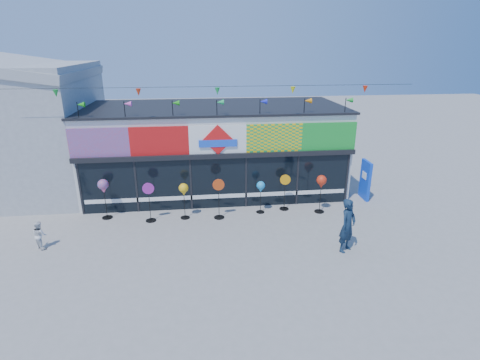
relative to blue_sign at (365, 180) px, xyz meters
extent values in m
plane|color=gray|center=(-6.82, -3.69, -0.92)|extent=(80.00, 80.00, 0.00)
cube|color=silver|center=(-6.82, 2.31, 1.08)|extent=(12.00, 5.00, 4.00)
cube|color=black|center=(-6.82, -0.25, 0.23)|extent=(11.60, 0.12, 2.30)
cube|color=black|center=(-6.82, -0.29, 1.48)|extent=(12.00, 0.30, 0.20)
cube|color=white|center=(-6.82, -0.28, -0.37)|extent=(11.40, 0.10, 0.18)
cube|color=black|center=(-6.82, 2.31, 3.13)|extent=(12.20, 5.20, 0.10)
cube|color=black|center=(-12.62, -0.26, 0.23)|extent=(0.08, 0.14, 2.30)
cube|color=black|center=(-10.32, -0.26, 0.23)|extent=(0.08, 0.14, 2.30)
cube|color=black|center=(-8.02, -0.26, 0.23)|extent=(0.08, 0.14, 2.30)
cube|color=black|center=(-5.62, -0.26, 0.23)|extent=(0.08, 0.14, 2.30)
cube|color=black|center=(-3.32, -0.26, 0.23)|extent=(0.08, 0.14, 2.30)
cube|color=black|center=(-1.02, -0.26, 0.23)|extent=(0.08, 0.14, 2.30)
cube|color=red|center=(-11.62, -0.27, 2.18)|extent=(2.40, 0.08, 1.20)
cube|color=red|center=(-9.22, -0.27, 2.18)|extent=(2.40, 0.08, 1.20)
cube|color=white|center=(-6.82, -0.27, 2.18)|extent=(2.40, 0.08, 1.20)
cube|color=yellow|center=(-4.42, -0.27, 2.18)|extent=(2.40, 0.08, 1.20)
cube|color=green|center=(-2.02, -0.27, 2.18)|extent=(2.40, 0.08, 1.20)
cube|color=red|center=(-6.82, -0.33, 2.18)|extent=(1.27, 0.06, 1.27)
cube|color=blue|center=(-6.82, -0.35, 2.03)|extent=(1.60, 0.05, 0.30)
cube|color=red|center=(-10.85, -0.21, 0.13)|extent=(0.78, 0.03, 0.78)
cube|color=#E1A20B|center=(-9.51, -0.21, 0.29)|extent=(0.92, 0.03, 0.92)
cube|color=#F8AD14|center=(-8.17, -0.21, 0.56)|extent=(0.78, 0.03, 0.78)
cube|color=#C44012|center=(-6.82, -0.21, 0.12)|extent=(0.92, 0.03, 0.92)
cube|color=yellow|center=(-5.48, -0.21, 0.31)|extent=(0.78, 0.03, 0.78)
cube|color=blue|center=(-4.14, -0.21, 0.66)|extent=(0.92, 0.03, 0.92)
cube|color=#2D9D18|center=(-2.80, -0.21, 0.05)|extent=(0.78, 0.03, 0.78)
cylinder|color=black|center=(-12.32, -0.04, 3.43)|extent=(0.03, 0.03, 0.70)
cone|color=#1A9817|center=(-12.18, -0.04, 3.68)|extent=(0.30, 0.22, 0.22)
cylinder|color=black|center=(-10.52, -0.04, 3.43)|extent=(0.03, 0.03, 0.70)
cone|color=#E54CB7|center=(-10.38, -0.04, 3.68)|extent=(0.30, 0.22, 0.22)
cylinder|color=black|center=(-8.62, -0.04, 3.43)|extent=(0.03, 0.03, 0.70)
cone|color=#1B9617|center=(-8.48, -0.04, 3.68)|extent=(0.30, 0.22, 0.22)
cylinder|color=black|center=(-6.82, -0.04, 3.43)|extent=(0.03, 0.03, 0.70)
cone|color=green|center=(-6.68, -0.04, 3.68)|extent=(0.30, 0.22, 0.22)
cylinder|color=black|center=(-5.02, -0.04, 3.43)|extent=(0.03, 0.03, 0.70)
cone|color=#1721C4|center=(-4.88, -0.04, 3.68)|extent=(0.30, 0.22, 0.22)
cylinder|color=black|center=(-3.12, -0.04, 3.43)|extent=(0.03, 0.03, 0.70)
cone|color=orange|center=(-2.98, -0.04, 3.68)|extent=(0.30, 0.22, 0.22)
cylinder|color=black|center=(-1.32, -0.04, 3.43)|extent=(0.03, 0.03, 0.70)
cone|color=green|center=(-1.18, -0.04, 3.68)|extent=(0.30, 0.22, 0.22)
cylinder|color=black|center=(-6.82, -0.69, 4.38)|extent=(16.00, 0.01, 0.01)
cone|color=green|center=(-12.82, -0.69, 4.20)|extent=(0.20, 0.20, 0.28)
cone|color=red|center=(-9.82, -0.69, 4.20)|extent=(0.20, 0.20, 0.28)
cone|color=green|center=(-6.82, -0.69, 4.20)|extent=(0.20, 0.20, 0.28)
cone|color=yellow|center=(-3.82, -0.69, 4.20)|extent=(0.20, 0.20, 0.28)
cone|color=#FC2C0D|center=(-0.82, -0.69, 4.20)|extent=(0.20, 0.20, 0.28)
cube|color=#AAADB0|center=(-16.82, 3.31, 2.08)|extent=(8.00, 7.00, 6.00)
cube|color=blue|center=(0.00, 0.00, 0.00)|extent=(0.14, 0.91, 1.82)
cube|color=white|center=(-0.07, 0.00, 0.22)|extent=(0.04, 0.41, 0.32)
cylinder|color=black|center=(-11.54, -0.80, -0.90)|extent=(0.43, 0.43, 0.03)
cylinder|color=black|center=(-11.54, -0.80, -0.18)|extent=(0.03, 0.03, 1.41)
sphere|color=#F7528E|center=(-11.54, -0.80, 0.58)|extent=(0.43, 0.43, 0.43)
cone|color=#F7528E|center=(-11.54, -0.80, 0.31)|extent=(0.22, 0.22, 0.19)
cylinder|color=black|center=(-9.70, -1.30, -0.90)|extent=(0.42, 0.42, 0.03)
cylinder|color=black|center=(-9.70, -1.30, -0.20)|extent=(0.03, 0.03, 1.37)
cylinder|color=#A12298|center=(-9.70, -1.30, 0.51)|extent=(0.47, 0.08, 0.46)
cylinder|color=black|center=(-8.31, -1.18, -0.90)|extent=(0.39, 0.39, 0.03)
cylinder|color=black|center=(-8.31, -1.18, -0.26)|extent=(0.02, 0.02, 1.26)
sphere|color=yellow|center=(-8.31, -1.18, 0.42)|extent=(0.39, 0.39, 0.39)
cone|color=yellow|center=(-8.31, -1.18, 0.18)|extent=(0.19, 0.19, 0.17)
cylinder|color=black|center=(-6.89, -1.33, -0.90)|extent=(0.44, 0.44, 0.03)
cylinder|color=black|center=(-6.89, -1.33, -0.17)|extent=(0.03, 0.03, 1.42)
cylinder|color=#C94013|center=(-6.89, -1.33, 0.56)|extent=(0.48, 0.06, 0.48)
cylinder|color=black|center=(-5.09, -0.99, -0.90)|extent=(0.36, 0.36, 0.03)
cylinder|color=black|center=(-5.09, -0.99, -0.31)|extent=(0.02, 0.02, 1.17)
sphere|color=#198ED5|center=(-5.09, -0.99, 0.32)|extent=(0.36, 0.36, 0.36)
cone|color=#198ED5|center=(-5.09, -0.99, 0.10)|extent=(0.18, 0.18, 0.16)
cylinder|color=black|center=(-3.99, -0.79, -0.90)|extent=(0.41, 0.41, 0.03)
cylinder|color=black|center=(-3.99, -0.79, -0.22)|extent=(0.02, 0.02, 1.33)
cylinder|color=orange|center=(-3.99, -0.79, 0.46)|extent=(0.45, 0.09, 0.45)
cylinder|color=black|center=(-2.55, -1.24, -0.90)|extent=(0.42, 0.42, 0.03)
cylinder|color=black|center=(-2.55, -1.24, -0.20)|extent=(0.03, 0.03, 1.38)
sphere|color=red|center=(-2.55, -1.24, 0.55)|extent=(0.42, 0.42, 0.42)
cone|color=red|center=(-2.55, -1.24, 0.28)|extent=(0.21, 0.21, 0.19)
imported|color=#13263C|center=(-2.65, -4.47, 0.05)|extent=(0.84, 0.80, 1.93)
imported|color=silver|center=(-13.32, -3.06, -0.40)|extent=(0.56, 0.56, 1.03)
camera|label=1|loc=(-7.67, -15.52, 5.91)|focal=28.00mm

